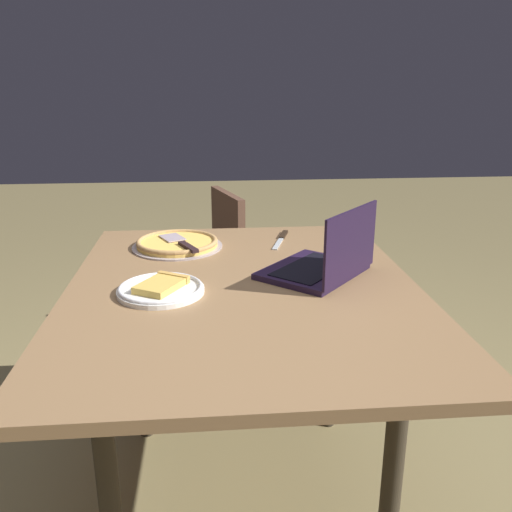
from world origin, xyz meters
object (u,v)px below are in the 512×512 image
at_px(dining_table, 243,310).
at_px(pizza_tray, 177,243).
at_px(laptop, 324,263).
at_px(table_knife, 281,238).
at_px(chair_near, 207,264).
at_px(pizza_plate, 161,289).

xyz_separation_m(dining_table, pizza_tray, (0.40, 0.21, 0.10)).
height_order(laptop, table_knife, laptop).
xyz_separation_m(laptop, pizza_tray, (0.35, 0.47, -0.03)).
height_order(dining_table, laptop, laptop).
bearing_deg(chair_near, pizza_tray, 170.95).
distance_m(pizza_tray, table_knife, 0.40).
bearing_deg(chair_near, table_knife, -151.79).
height_order(laptop, pizza_plate, laptop).
distance_m(dining_table, chair_near, 1.05).
xyz_separation_m(laptop, chair_near, (0.97, 0.37, -0.32)).
relative_size(pizza_tray, chair_near, 0.39).
relative_size(dining_table, pizza_plate, 5.22).
bearing_deg(table_knife, pizza_tray, 100.62).
relative_size(pizza_plate, pizza_tray, 0.76).
distance_m(pizza_plate, table_knife, 0.67).
bearing_deg(pizza_plate, dining_table, -80.68).
xyz_separation_m(dining_table, laptop, (0.06, -0.25, 0.13)).
height_order(laptop, chair_near, laptop).
bearing_deg(pizza_tray, table_knife, -79.38).
distance_m(pizza_plate, pizza_tray, 0.44).
bearing_deg(pizza_tray, dining_table, -152.09).
xyz_separation_m(dining_table, chair_near, (1.03, 0.11, -0.20)).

